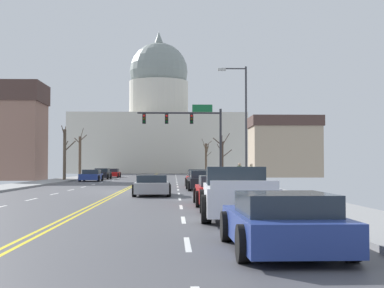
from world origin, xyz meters
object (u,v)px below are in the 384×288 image
(sedan_near_00, at_px, (198,177))
(signal_gantry, at_px, (191,126))
(sedan_near_03, at_px, (152,186))
(sedan_near_01, at_px, (199,179))
(street_lamp_right, at_px, (243,116))
(sedan_oncoming_01, at_px, (102,174))
(pickup_truck_near_05, at_px, (236,194))
(sedan_oncoming_00, at_px, (91,176))
(sedan_near_06, at_px, (282,223))
(pedestrian_01, at_px, (239,173))
(sedan_near_04, at_px, (220,191))
(sedan_near_02, at_px, (202,181))
(bicycle_parked, at_px, (242,182))
(sedan_oncoming_02, at_px, (112,173))
(pedestrian_00, at_px, (251,174))

(sedan_near_00, bearing_deg, signal_gantry, 97.38)
(sedan_near_03, bearing_deg, sedan_near_01, 76.02)
(street_lamp_right, height_order, sedan_oncoming_01, street_lamp_right)
(signal_gantry, xyz_separation_m, pickup_truck_near_05, (0.32, -35.92, -4.61))
(pickup_truck_near_05, relative_size, sedan_oncoming_00, 1.31)
(sedan_near_00, height_order, sedan_oncoming_01, same)
(signal_gantry, height_order, street_lamp_right, street_lamp_right)
(sedan_near_06, distance_m, pedestrian_01, 30.90)
(signal_gantry, distance_m, pedestrian_01, 13.21)
(sedan_near_04, bearing_deg, sedan_near_06, -89.24)
(sedan_near_03, relative_size, sedan_near_04, 0.99)
(sedan_near_03, distance_m, sedan_oncoming_01, 37.94)
(sedan_near_02, distance_m, sedan_near_03, 7.18)
(bicycle_parked, bearing_deg, sedan_oncoming_02, 108.24)
(sedan_oncoming_00, height_order, pedestrian_01, pedestrian_01)
(pedestrian_00, distance_m, pedestrian_01, 1.40)
(sedan_near_02, bearing_deg, sedan_near_00, 88.65)
(sedan_near_00, distance_m, sedan_oncoming_02, 28.63)
(bicycle_parked, bearing_deg, sedan_near_00, 101.60)
(sedan_near_04, xyz_separation_m, sedan_near_06, (0.17, -12.60, -0.04))
(street_lamp_right, height_order, pickup_truck_near_05, street_lamp_right)
(sedan_oncoming_01, relative_size, pedestrian_00, 2.76)
(sedan_near_04, bearing_deg, sedan_near_02, 90.27)
(signal_gantry, bearing_deg, pedestrian_00, -73.92)
(sedan_near_00, bearing_deg, pedestrian_00, -70.63)
(sedan_oncoming_01, height_order, sedan_oncoming_02, sedan_oncoming_01)
(sedan_near_01, bearing_deg, sedan_near_02, -90.50)
(street_lamp_right, bearing_deg, pedestrian_00, 53.12)
(pickup_truck_near_05, height_order, sedan_oncoming_02, pickup_truck_near_05)
(sedan_near_02, distance_m, pickup_truck_near_05, 19.53)
(sedan_near_03, distance_m, pedestrian_00, 11.67)
(sedan_near_00, bearing_deg, sedan_near_06, -90.09)
(sedan_near_04, relative_size, sedan_oncoming_00, 0.99)
(sedan_near_06, height_order, bicycle_parked, sedan_near_06)
(sedan_near_03, height_order, sedan_oncoming_01, sedan_oncoming_01)
(signal_gantry, xyz_separation_m, sedan_near_03, (-2.79, -22.91, -4.79))
(sedan_near_02, relative_size, sedan_near_03, 1.07)
(sedan_near_06, bearing_deg, sedan_oncoming_01, 100.42)
(sedan_oncoming_01, height_order, bicycle_parked, sedan_oncoming_01)
(signal_gantry, relative_size, bicycle_parked, 4.47)
(pickup_truck_near_05, height_order, pedestrian_00, pedestrian_00)
(street_lamp_right, distance_m, sedan_near_04, 16.85)
(sedan_near_01, xyz_separation_m, sedan_oncoming_02, (-10.03, 33.65, -0.02))
(sedan_oncoming_02, bearing_deg, pedestrian_01, -69.73)
(street_lamp_right, distance_m, pickup_truck_near_05, 22.25)
(street_lamp_right, relative_size, sedan_oncoming_02, 1.85)
(street_lamp_right, relative_size, sedan_oncoming_01, 1.88)
(sedan_near_06, xyz_separation_m, sedan_oncoming_00, (-10.41, 47.64, 0.02))
(sedan_near_01, bearing_deg, sedan_near_00, 87.96)
(sedan_near_06, distance_m, sedan_oncoming_01, 58.14)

